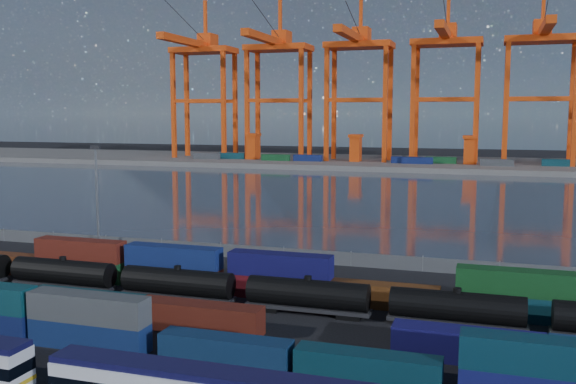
% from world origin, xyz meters
% --- Properties ---
extents(ground, '(700.00, 700.00, 0.00)m').
position_xyz_m(ground, '(0.00, 0.00, 0.00)').
color(ground, black).
rests_on(ground, ground).
extents(harbor_water, '(700.00, 700.00, 0.00)m').
position_xyz_m(harbor_water, '(0.00, 105.00, 0.01)').
color(harbor_water, '#313947').
rests_on(harbor_water, ground).
extents(far_quay, '(700.00, 70.00, 2.00)m').
position_xyz_m(far_quay, '(0.00, 210.00, 1.00)').
color(far_quay, '#514F4C').
rests_on(far_quay, ground).
extents(distant_mountains, '(2470.00, 1100.00, 520.00)m').
position_xyz_m(distant_mountains, '(63.02, 1600.00, 220.29)').
color(distant_mountains, '#1E2630').
rests_on(distant_mountains, ground).
extents(container_row_south, '(139.53, 2.39, 5.09)m').
position_xyz_m(container_row_south, '(-0.74, -10.61, 2.07)').
color(container_row_south, '#3A3D3F').
rests_on(container_row_south, ground).
extents(container_row_mid, '(142.42, 2.66, 5.67)m').
position_xyz_m(container_row_mid, '(-15.69, -3.38, 1.70)').
color(container_row_mid, '#3F4245').
rests_on(container_row_mid, ground).
extents(container_row_north, '(142.18, 2.50, 5.33)m').
position_xyz_m(container_row_north, '(3.78, 10.01, 2.04)').
color(container_row_north, navy).
rests_on(container_row_north, ground).
extents(tanker_string, '(122.21, 2.94, 4.21)m').
position_xyz_m(tanker_string, '(-13.08, 5.09, 2.11)').
color(tanker_string, black).
rests_on(tanker_string, ground).
extents(waterfront_fence, '(160.12, 0.12, 2.20)m').
position_xyz_m(waterfront_fence, '(-0.00, 28.00, 1.00)').
color(waterfront_fence, '#595B5E').
rests_on(waterfront_fence, ground).
extents(yard_light_mast, '(1.60, 0.40, 16.60)m').
position_xyz_m(yard_light_mast, '(-30.00, 26.00, 9.30)').
color(yard_light_mast, slate).
rests_on(yard_light_mast, ground).
extents(gantry_cranes, '(202.40, 52.60, 71.23)m').
position_xyz_m(gantry_cranes, '(-7.50, 203.11, 43.66)').
color(gantry_cranes, '#E94610').
rests_on(gantry_cranes, ground).
extents(quay_containers, '(172.58, 10.99, 2.60)m').
position_xyz_m(quay_containers, '(-11.00, 195.46, 3.30)').
color(quay_containers, navy).
rests_on(quay_containers, far_quay).
extents(straddle_carriers, '(140.00, 7.00, 11.10)m').
position_xyz_m(straddle_carriers, '(-2.50, 200.00, 7.82)').
color(straddle_carriers, '#E94610').
rests_on(straddle_carriers, far_quay).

